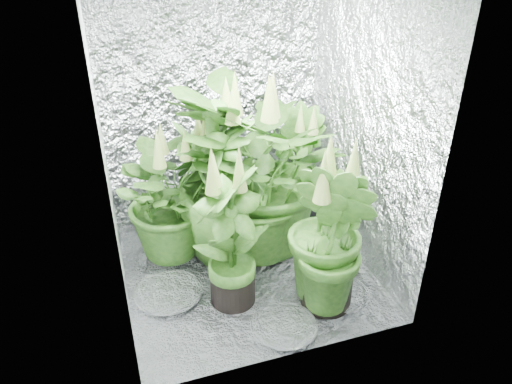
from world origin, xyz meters
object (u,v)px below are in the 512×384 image
object	(u,v)px
plant_f	(231,238)
circulation_fan	(311,216)
plant_e	(265,174)
plant_g	(331,236)
plant_d	(223,180)
plant_a	(171,196)
plant_b	(199,185)
plant_c	(297,167)

from	to	relation	value
plant_f	circulation_fan	bearing A→B (deg)	34.05
plant_e	plant_g	world-z (taller)	plant_e
plant_d	plant_e	bearing A→B (deg)	-15.32
plant_a	plant_e	bearing A→B (deg)	-17.49
plant_b	plant_e	world-z (taller)	plant_e
plant_b	plant_d	world-z (taller)	plant_d
plant_a	plant_c	xyz separation A→B (m)	(0.99, 0.18, -0.02)
plant_e	circulation_fan	size ratio (longest dim) A/B	3.77
plant_b	plant_d	bearing A→B (deg)	-62.33
plant_c	plant_g	xyz separation A→B (m)	(-0.19, -1.00, 0.07)
plant_e	circulation_fan	distance (m)	0.62
plant_c	circulation_fan	distance (m)	0.40
plant_c	circulation_fan	size ratio (longest dim) A/B	2.44
plant_b	circulation_fan	bearing A→B (deg)	-15.24
plant_e	plant_f	world-z (taller)	plant_e
plant_a	plant_g	world-z (taller)	plant_g
plant_e	plant_f	bearing A→B (deg)	-130.13
plant_g	plant_d	bearing A→B (deg)	123.62
plant_c	plant_e	xyz separation A→B (m)	(-0.38, -0.38, 0.19)
plant_a	plant_d	distance (m)	0.38
plant_d	circulation_fan	size ratio (longest dim) A/B	3.26
plant_a	circulation_fan	world-z (taller)	plant_a
plant_b	circulation_fan	world-z (taller)	plant_b
plant_a	plant_c	bearing A→B (deg)	10.52
plant_d	plant_g	distance (m)	0.84
plant_c	plant_f	size ratio (longest dim) A/B	0.92
circulation_fan	plant_b	bearing A→B (deg)	-171.47
plant_a	plant_d	size ratio (longest dim) A/B	0.79
plant_c	circulation_fan	xyz separation A→B (m)	(0.02, -0.29, -0.28)
plant_e	circulation_fan	bearing A→B (deg)	12.63
plant_e	plant_a	bearing A→B (deg)	162.51
plant_c	plant_f	distance (m)	1.08
plant_d	plant_f	xyz separation A→B (m)	(-0.08, -0.49, -0.12)
plant_c	plant_d	distance (m)	0.74
plant_a	plant_g	bearing A→B (deg)	-45.47
plant_d	plant_g	size ratio (longest dim) A/B	1.15
plant_e	plant_g	distance (m)	0.66
plant_a	plant_c	world-z (taller)	plant_a
plant_e	circulation_fan	world-z (taller)	plant_e
plant_c	plant_e	size ratio (longest dim) A/B	0.65
plant_a	plant_f	bearing A→B (deg)	-67.17
plant_d	plant_e	distance (m)	0.28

